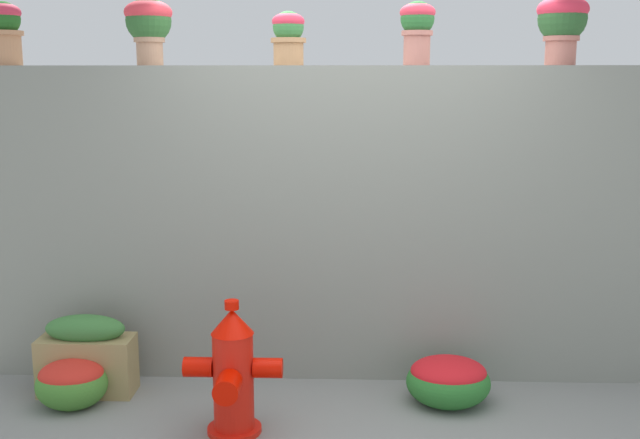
% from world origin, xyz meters
% --- Properties ---
extents(stone_wall, '(5.15, 0.37, 2.08)m').
position_xyz_m(stone_wall, '(0.00, 1.12, 1.04)').
color(stone_wall, gray).
rests_on(stone_wall, ground).
extents(potted_plant_0, '(0.25, 0.25, 0.41)m').
position_xyz_m(potted_plant_0, '(-2.27, 1.09, 2.32)').
color(potted_plant_0, tan).
rests_on(potted_plant_0, stone_wall).
extents(potted_plant_1, '(0.31, 0.31, 0.44)m').
position_xyz_m(potted_plant_1, '(-1.32, 1.14, 2.36)').
color(potted_plant_1, tan).
rests_on(potted_plant_1, stone_wall).
extents(potted_plant_2, '(0.23, 0.23, 0.35)m').
position_xyz_m(potted_plant_2, '(-0.41, 1.13, 2.28)').
color(potted_plant_2, tan).
rests_on(potted_plant_2, stone_wall).
extents(potted_plant_3, '(0.23, 0.23, 0.41)m').
position_xyz_m(potted_plant_3, '(0.42, 1.12, 2.34)').
color(potted_plant_3, '#B46C60').
rests_on(potted_plant_3, stone_wall).
extents(potted_plant_4, '(0.33, 0.33, 0.45)m').
position_xyz_m(potted_plant_4, '(1.34, 1.14, 2.37)').
color(potted_plant_4, '#B3695D').
rests_on(potted_plant_4, stone_wall).
extents(fire_hydrant, '(0.56, 0.45, 0.79)m').
position_xyz_m(fire_hydrant, '(-0.67, 0.13, 0.36)').
color(fire_hydrant, red).
rests_on(fire_hydrant, ground).
extents(flower_bush_left, '(0.44, 0.40, 0.30)m').
position_xyz_m(flower_bush_left, '(-1.72, 0.46, 0.16)').
color(flower_bush_left, '#417F2D').
rests_on(flower_bush_left, ground).
extents(flower_bush_right, '(0.52, 0.47, 0.31)m').
position_xyz_m(flower_bush_right, '(0.61, 0.58, 0.16)').
color(flower_bush_right, '#2B722C').
rests_on(flower_bush_right, ground).
extents(planter_box, '(0.60, 0.25, 0.52)m').
position_xyz_m(planter_box, '(-1.69, 0.66, 0.25)').
color(planter_box, '#978251').
rests_on(planter_box, ground).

